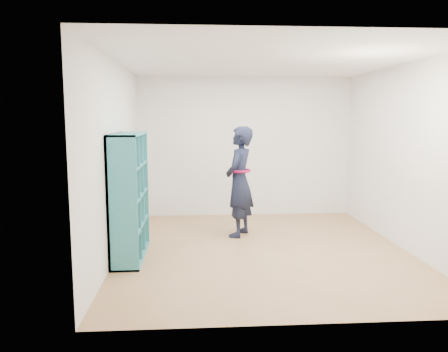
{
  "coord_description": "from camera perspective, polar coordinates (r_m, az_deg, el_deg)",
  "views": [
    {
      "loc": [
        -0.95,
        -5.92,
        1.86
      ],
      "look_at": [
        -0.53,
        0.3,
        1.01
      ],
      "focal_mm": 35.0,
      "sensor_mm": 36.0,
      "label": 1
    }
  ],
  "objects": [
    {
      "name": "wall_right",
      "position": [
        6.64,
        22.53,
        2.29
      ],
      "size": [
        0.02,
        4.5,
        2.6
      ],
      "primitive_type": "cube",
      "color": "silver",
      "rests_on": "floor"
    },
    {
      "name": "person",
      "position": [
        6.79,
        2.03,
        -0.74
      ],
      "size": [
        0.64,
        0.74,
        1.72
      ],
      "rotation": [
        0.0,
        0.0,
        -2.0
      ],
      "color": "black",
      "rests_on": "floor"
    },
    {
      "name": "ceiling",
      "position": [
        6.04,
        5.36,
        14.73
      ],
      "size": [
        4.5,
        4.5,
        0.0
      ],
      "primitive_type": "plane",
      "color": "white",
      "rests_on": "wall_back"
    },
    {
      "name": "wall_back",
      "position": [
        8.24,
        2.73,
        3.82
      ],
      "size": [
        4.0,
        0.02,
        2.6
      ],
      "primitive_type": "cube",
      "color": "silver",
      "rests_on": "floor"
    },
    {
      "name": "bookshelf",
      "position": [
        5.9,
        -12.49,
        -2.75
      ],
      "size": [
        0.36,
        1.24,
        1.65
      ],
      "color": "teal",
      "rests_on": "floor"
    },
    {
      "name": "floor",
      "position": [
        6.28,
        5.06,
        -9.55
      ],
      "size": [
        4.5,
        4.5,
        0.0
      ],
      "primitive_type": "plane",
      "color": "#9B7446",
      "rests_on": "ground"
    },
    {
      "name": "wall_front",
      "position": [
        3.83,
        10.52,
        -0.83
      ],
      "size": [
        4.0,
        0.02,
        2.6
      ],
      "primitive_type": "cube",
      "color": "silver",
      "rests_on": "floor"
    },
    {
      "name": "smartphone",
      "position": [
        6.91,
        1.07,
        0.35
      ],
      "size": [
        0.05,
        0.09,
        0.13
      ],
      "rotation": [
        0.34,
        0.0,
        -0.46
      ],
      "color": "silver",
      "rests_on": "person"
    },
    {
      "name": "wall_left",
      "position": [
        6.04,
        -13.91,
        2.17
      ],
      "size": [
        0.02,
        4.5,
        2.6
      ],
      "primitive_type": "cube",
      "color": "silver",
      "rests_on": "floor"
    }
  ]
}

